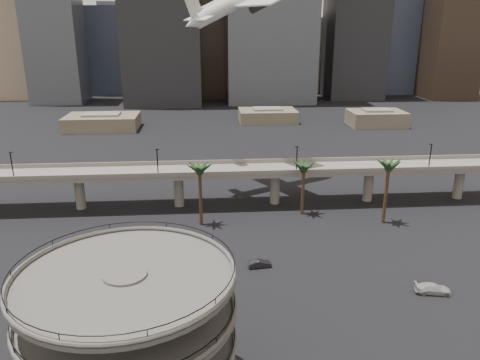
{
  "coord_description": "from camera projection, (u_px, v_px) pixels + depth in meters",
  "views": [
    {
      "loc": [
        -4.79,
        -45.48,
        39.62
      ],
      "look_at": [
        0.85,
        28.0,
        14.91
      ],
      "focal_mm": 35.0,
      "sensor_mm": 36.0,
      "label": 1
    }
  ],
  "objects": [
    {
      "name": "car_c",
      "position": [
        433.0,
        289.0,
        72.12
      ],
      "size": [
        5.67,
        3.06,
        1.56
      ],
      "primitive_type": "imported",
      "rotation": [
        0.0,
        0.0,
        1.4
      ],
      "color": "#B3B4AF",
      "rests_on": "ground"
    },
    {
      "name": "overpass",
      "position": [
        227.0,
        174.0,
        105.59
      ],
      "size": [
        130.0,
        9.3,
        14.7
      ],
      "color": "#67615B",
      "rests_on": "ground"
    },
    {
      "name": "skyline",
      "position": [
        240.0,
        11.0,
        247.68
      ],
      "size": [
        269.0,
        86.0,
        125.31
      ],
      "color": "#86745D",
      "rests_on": "ground"
    },
    {
      "name": "car_a",
      "position": [
        185.0,
        300.0,
        69.24
      ],
      "size": [
        4.0,
        1.66,
        1.36
      ],
      "primitive_type": "imported",
      "rotation": [
        0.0,
        0.0,
        1.56
      ],
      "color": "#B31923",
      "rests_on": "ground"
    },
    {
      "name": "parking_ramp",
      "position": [
        130.0,
        328.0,
        48.08
      ],
      "size": [
        22.2,
        22.2,
        17.35
      ],
      "color": "#4C4A47",
      "rests_on": "ground"
    },
    {
      "name": "palm_trees",
      "position": [
        298.0,
        169.0,
        95.52
      ],
      "size": [
        42.4,
        10.4,
        14.0
      ],
      "color": "#442D1D",
      "rests_on": "ground"
    },
    {
      "name": "low_buildings",
      "position": [
        233.0,
        119.0,
        190.04
      ],
      "size": [
        135.0,
        27.5,
        6.8
      ],
      "color": "brown",
      "rests_on": "ground"
    },
    {
      "name": "car_b",
      "position": [
        260.0,
        264.0,
        79.88
      ],
      "size": [
        4.17,
        1.9,
        1.32
      ],
      "primitive_type": "imported",
      "rotation": [
        0.0,
        0.0,
        1.7
      ],
      "color": "black",
      "rests_on": "ground"
    }
  ]
}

